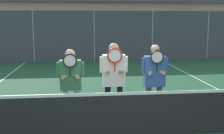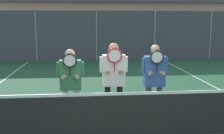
{
  "view_description": "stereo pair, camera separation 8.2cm",
  "coord_description": "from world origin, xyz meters",
  "px_view_note": "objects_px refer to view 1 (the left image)",
  "views": [
    {
      "loc": [
        -0.75,
        -5.28,
        2.34
      ],
      "look_at": [
        -0.06,
        0.93,
        1.28
      ],
      "focal_mm": 45.0,
      "sensor_mm": 36.0,
      "label": 1
    },
    {
      "loc": [
        -0.67,
        -5.29,
        2.34
      ],
      "look_at": [
        -0.06,
        0.93,
        1.28
      ],
      "focal_mm": 45.0,
      "sensor_mm": 36.0,
      "label": 2
    }
  ],
  "objects_px": {
    "player_center_left": "(114,76)",
    "player_center_right": "(154,78)",
    "car_right_of_center": "(208,39)",
    "car_left_of_center": "(70,40)",
    "player_leftmost": "(71,81)",
    "car_center": "(140,40)"
  },
  "relations": [
    {
      "from": "player_center_right",
      "to": "car_center",
      "type": "distance_m",
      "value": 13.77
    },
    {
      "from": "car_left_of_center",
      "to": "car_right_of_center",
      "type": "height_order",
      "value": "car_right_of_center"
    },
    {
      "from": "player_leftmost",
      "to": "player_center_left",
      "type": "xyz_separation_m",
      "value": [
        0.95,
        0.03,
        0.08
      ]
    },
    {
      "from": "player_center_right",
      "to": "player_leftmost",
      "type": "bearing_deg",
      "value": 178.93
    },
    {
      "from": "player_center_left",
      "to": "car_left_of_center",
      "type": "xyz_separation_m",
      "value": [
        -1.44,
        13.23,
        -0.16
      ]
    },
    {
      "from": "car_left_of_center",
      "to": "player_leftmost",
      "type": "bearing_deg",
      "value": -87.86
    },
    {
      "from": "player_center_right",
      "to": "car_right_of_center",
      "type": "height_order",
      "value": "car_right_of_center"
    },
    {
      "from": "car_right_of_center",
      "to": "car_center",
      "type": "bearing_deg",
      "value": 177.53
    },
    {
      "from": "car_center",
      "to": "car_right_of_center",
      "type": "distance_m",
      "value": 4.91
    },
    {
      "from": "player_center_left",
      "to": "car_center",
      "type": "distance_m",
      "value": 13.9
    },
    {
      "from": "player_center_right",
      "to": "car_right_of_center",
      "type": "distance_m",
      "value": 15.27
    },
    {
      "from": "car_left_of_center",
      "to": "car_center",
      "type": "distance_m",
      "value": 4.93
    },
    {
      "from": "player_center_right",
      "to": "car_right_of_center",
      "type": "xyz_separation_m",
      "value": [
        7.47,
        13.31,
        -0.1
      ]
    },
    {
      "from": "player_center_left",
      "to": "player_center_right",
      "type": "distance_m",
      "value": 0.91
    },
    {
      "from": "player_center_right",
      "to": "car_center",
      "type": "bearing_deg",
      "value": 79.25
    },
    {
      "from": "player_center_right",
      "to": "player_center_left",
      "type": "bearing_deg",
      "value": 175.95
    },
    {
      "from": "player_leftmost",
      "to": "car_center",
      "type": "xyz_separation_m",
      "value": [
        4.43,
        13.49,
        -0.09
      ]
    },
    {
      "from": "player_leftmost",
      "to": "player_center_left",
      "type": "bearing_deg",
      "value": 1.8
    },
    {
      "from": "player_leftmost",
      "to": "player_center_right",
      "type": "height_order",
      "value": "player_center_right"
    },
    {
      "from": "player_leftmost",
      "to": "car_left_of_center",
      "type": "xyz_separation_m",
      "value": [
        -0.49,
        13.26,
        -0.08
      ]
    },
    {
      "from": "player_leftmost",
      "to": "car_left_of_center",
      "type": "relative_size",
      "value": 0.37
    },
    {
      "from": "car_center",
      "to": "car_right_of_center",
      "type": "height_order",
      "value": "car_right_of_center"
    }
  ]
}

